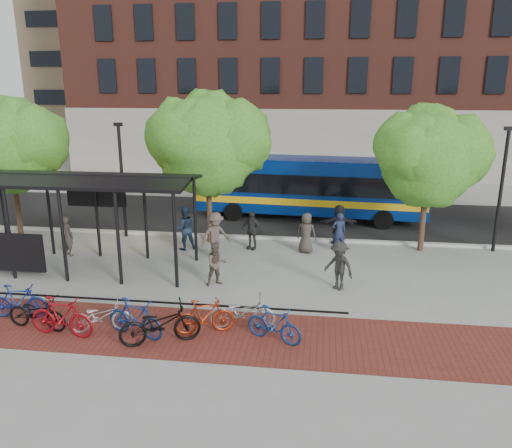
# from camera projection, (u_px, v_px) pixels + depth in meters

# --- Properties ---
(ground) EXTENTS (160.00, 160.00, 0.00)m
(ground) POSITION_uv_depth(u_px,v_px,m) (270.00, 272.00, 18.54)
(ground) COLOR #9E9E99
(ground) RESTS_ON ground
(asphalt_street) EXTENTS (160.00, 8.00, 0.01)m
(asphalt_street) POSITION_uv_depth(u_px,v_px,m) (286.00, 217.00, 26.17)
(asphalt_street) COLOR black
(asphalt_street) RESTS_ON ground
(curb) EXTENTS (160.00, 0.25, 0.12)m
(curb) POSITION_uv_depth(u_px,v_px,m) (279.00, 238.00, 22.34)
(curb) COLOR #B7B7B2
(curb) RESTS_ON ground
(brick_strip) EXTENTS (24.00, 3.00, 0.01)m
(brick_strip) POSITION_uv_depth(u_px,v_px,m) (180.00, 332.00, 14.02)
(brick_strip) COLOR maroon
(brick_strip) RESTS_ON ground
(bike_rack_rail) EXTENTS (12.00, 0.05, 0.95)m
(bike_rack_rail) POSITION_uv_depth(u_px,v_px,m) (147.00, 315.00, 15.05)
(bike_rack_rail) COLOR black
(bike_rack_rail) RESTS_ON ground
(building_brick) EXTENTS (55.00, 14.00, 20.00)m
(building_brick) POSITION_uv_depth(u_px,v_px,m) (431.00, 41.00, 39.36)
(building_brick) COLOR brown
(building_brick) RESTS_ON ground
(building_tower) EXTENTS (22.00, 22.00, 30.00)m
(building_tower) POSITION_uv_depth(u_px,v_px,m) (164.00, 6.00, 54.68)
(building_tower) COLOR #7A664C
(building_tower) RESTS_ON ground
(bus_shelter) EXTENTS (10.60, 3.07, 3.60)m
(bus_shelter) POSITION_uv_depth(u_px,v_px,m) (49.00, 189.00, 18.31)
(bus_shelter) COLOR black
(bus_shelter) RESTS_ON ground
(tree_a) EXTENTS (4.90, 4.00, 6.18)m
(tree_a) POSITION_uv_depth(u_px,v_px,m) (12.00, 142.00, 22.10)
(tree_a) COLOR #382619
(tree_a) RESTS_ON ground
(tree_b) EXTENTS (5.15, 4.20, 6.47)m
(tree_b) POSITION_uv_depth(u_px,v_px,m) (210.00, 140.00, 20.90)
(tree_b) COLOR #382619
(tree_b) RESTS_ON ground
(tree_c) EXTENTS (4.66, 3.80, 5.92)m
(tree_c) POSITION_uv_depth(u_px,v_px,m) (431.00, 154.00, 19.86)
(tree_c) COLOR #382619
(tree_c) RESTS_ON ground
(lamp_post_left) EXTENTS (0.35, 0.20, 5.12)m
(lamp_post_left) POSITION_uv_depth(u_px,v_px,m) (122.00, 177.00, 22.12)
(lamp_post_left) COLOR black
(lamp_post_left) RESTS_ON ground
(lamp_post_right) EXTENTS (0.35, 0.20, 5.12)m
(lamp_post_right) POSITION_uv_depth(u_px,v_px,m) (501.00, 186.00, 20.08)
(lamp_post_right) COLOR black
(lamp_post_right) RESTS_ON ground
(bus) EXTENTS (11.73, 3.44, 3.12)m
(bus) POSITION_uv_depth(u_px,v_px,m) (310.00, 184.00, 25.41)
(bus) COLOR navy
(bus) RESTS_ON ground
(bike_3) EXTENTS (1.78, 0.69, 1.04)m
(bike_3) POSITION_uv_depth(u_px,v_px,m) (19.00, 301.00, 14.76)
(bike_3) COLOR navy
(bike_3) RESTS_ON ground
(bike_4) EXTENTS (1.94, 0.91, 0.98)m
(bike_4) POSITION_uv_depth(u_px,v_px,m) (37.00, 313.00, 14.08)
(bike_4) COLOR black
(bike_4) RESTS_ON ground
(bike_5) EXTENTS (1.96, 0.76, 1.15)m
(bike_5) POSITION_uv_depth(u_px,v_px,m) (61.00, 317.00, 13.67)
(bike_5) COLOR maroon
(bike_5) RESTS_ON ground
(bike_6) EXTENTS (1.87, 1.08, 0.93)m
(bike_6) POSITION_uv_depth(u_px,v_px,m) (101.00, 316.00, 13.94)
(bike_6) COLOR #B1B1B4
(bike_6) RESTS_ON ground
(bike_7) EXTENTS (1.88, 1.05, 1.09)m
(bike_7) POSITION_uv_depth(u_px,v_px,m) (135.00, 318.00, 13.65)
(bike_7) COLOR navy
(bike_7) RESTS_ON ground
(bike_8) EXTENTS (2.29, 1.54, 1.14)m
(bike_8) POSITION_uv_depth(u_px,v_px,m) (160.00, 324.00, 13.27)
(bike_8) COLOR black
(bike_8) RESTS_ON ground
(bike_9) EXTENTS (1.76, 1.01, 1.02)m
(bike_9) POSITION_uv_depth(u_px,v_px,m) (205.00, 316.00, 13.84)
(bike_9) COLOR #9E290E
(bike_9) RESTS_ON ground
(bike_10) EXTENTS (1.95, 0.89, 0.99)m
(bike_10) POSITION_uv_depth(u_px,v_px,m) (242.00, 312.00, 14.12)
(bike_10) COLOR gray
(bike_10) RESTS_ON ground
(bike_11) EXTENTS (1.70, 1.07, 0.99)m
(bike_11) POSITION_uv_depth(u_px,v_px,m) (274.00, 324.00, 13.40)
(bike_11) COLOR navy
(bike_11) RESTS_ON ground
(pedestrian_1) EXTENTS (0.71, 0.65, 1.64)m
(pedestrian_1) POSITION_uv_depth(u_px,v_px,m) (68.00, 236.00, 20.12)
(pedestrian_1) COLOR #3B322F
(pedestrian_1) RESTS_ON ground
(pedestrian_2) EXTENTS (1.14, 1.06, 1.87)m
(pedestrian_2) POSITION_uv_depth(u_px,v_px,m) (185.00, 228.00, 20.82)
(pedestrian_2) COLOR #1D2D43
(pedestrian_2) RESTS_ON ground
(pedestrian_3) EXTENTS (1.41, 1.28, 1.89)m
(pedestrian_3) POSITION_uv_depth(u_px,v_px,m) (215.00, 236.00, 19.72)
(pedestrian_3) COLOR #50413B
(pedestrian_3) RESTS_ON ground
(pedestrian_4) EXTENTS (1.05, 0.74, 1.65)m
(pedestrian_4) POSITION_uv_depth(u_px,v_px,m) (252.00, 230.00, 20.88)
(pedestrian_4) COLOR #2A2A2A
(pedestrian_4) RESTS_ON ground
(pedestrian_5) EXTENTS (1.66, 0.68, 1.74)m
(pedestrian_5) POSITION_uv_depth(u_px,v_px,m) (339.00, 224.00, 21.60)
(pedestrian_5) COLOR black
(pedestrian_5) RESTS_ON ground
(pedestrian_6) EXTENTS (0.95, 0.76, 1.69)m
(pedestrian_6) POSITION_uv_depth(u_px,v_px,m) (306.00, 233.00, 20.44)
(pedestrian_6) COLOR #3B332F
(pedestrian_6) RESTS_ON ground
(pedestrian_7) EXTENTS (0.67, 0.52, 1.64)m
(pedestrian_7) POSITION_uv_depth(u_px,v_px,m) (339.00, 232.00, 20.65)
(pedestrian_7) COLOR #1B2440
(pedestrian_7) RESTS_ON ground
(pedestrian_8) EXTENTS (0.93, 0.87, 1.52)m
(pedestrian_8) POSITION_uv_depth(u_px,v_px,m) (216.00, 264.00, 17.11)
(pedestrian_8) COLOR brown
(pedestrian_8) RESTS_ON ground
(pedestrian_9) EXTENTS (1.25, 1.14, 1.69)m
(pedestrian_9) POSITION_uv_depth(u_px,v_px,m) (339.00, 266.00, 16.73)
(pedestrian_9) COLOR black
(pedestrian_9) RESTS_ON ground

